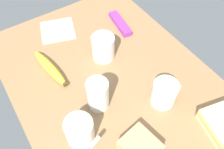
{
  "coord_description": "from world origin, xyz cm",
  "views": [
    {
      "loc": [
        39.48,
        -25.79,
        67.85
      ],
      "look_at": [
        0.0,
        0.0,
        5.0
      ],
      "focal_mm": 37.85,
      "sensor_mm": 36.0,
      "label": 1
    }
  ],
  "objects_px": {
    "banana": "(50,68)",
    "snack_bar": "(120,24)",
    "paper_napkin": "(58,30)",
    "glass_of_milk": "(98,96)",
    "sandwich_main": "(224,124)",
    "sandwich_side": "(140,147)",
    "coffee_mug_spare": "(164,93)",
    "coffee_mug_milky": "(80,131)",
    "coffee_mug_black": "(103,47)"
  },
  "relations": [
    {
      "from": "banana",
      "to": "snack_bar",
      "type": "height_order",
      "value": "banana"
    },
    {
      "from": "banana",
      "to": "paper_napkin",
      "type": "relative_size",
      "value": 1.52
    },
    {
      "from": "banana",
      "to": "glass_of_milk",
      "type": "bearing_deg",
      "value": 19.01
    },
    {
      "from": "sandwich_main",
      "to": "sandwich_side",
      "type": "xyz_separation_m",
      "value": [
        -0.08,
        -0.25,
        0.0
      ]
    },
    {
      "from": "banana",
      "to": "snack_bar",
      "type": "bearing_deg",
      "value": 100.34
    },
    {
      "from": "coffee_mug_spare",
      "to": "banana",
      "type": "xyz_separation_m",
      "value": [
        -0.31,
        -0.25,
        -0.03
      ]
    },
    {
      "from": "sandwich_main",
      "to": "banana",
      "type": "height_order",
      "value": "sandwich_main"
    },
    {
      "from": "coffee_mug_spare",
      "to": "glass_of_milk",
      "type": "height_order",
      "value": "glass_of_milk"
    },
    {
      "from": "banana",
      "to": "sandwich_main",
      "type": "bearing_deg",
      "value": 35.24
    },
    {
      "from": "snack_bar",
      "to": "paper_napkin",
      "type": "xyz_separation_m",
      "value": [
        -0.11,
        -0.23,
        -0.01
      ]
    },
    {
      "from": "coffee_mug_milky",
      "to": "coffee_mug_spare",
      "type": "height_order",
      "value": "coffee_mug_spare"
    },
    {
      "from": "coffee_mug_spare",
      "to": "paper_napkin",
      "type": "height_order",
      "value": "coffee_mug_spare"
    },
    {
      "from": "sandwich_side",
      "to": "snack_bar",
      "type": "distance_m",
      "value": 0.52
    },
    {
      "from": "coffee_mug_spare",
      "to": "snack_bar",
      "type": "xyz_separation_m",
      "value": [
        -0.37,
        0.09,
        -0.04
      ]
    },
    {
      "from": "sandwich_main",
      "to": "paper_napkin",
      "type": "distance_m",
      "value": 0.69
    },
    {
      "from": "sandwich_main",
      "to": "snack_bar",
      "type": "bearing_deg",
      "value": 179.78
    },
    {
      "from": "coffee_mug_black",
      "to": "sandwich_side",
      "type": "relative_size",
      "value": 0.91
    },
    {
      "from": "sandwich_main",
      "to": "glass_of_milk",
      "type": "height_order",
      "value": "glass_of_milk"
    },
    {
      "from": "glass_of_milk",
      "to": "banana",
      "type": "relative_size",
      "value": 0.57
    },
    {
      "from": "sandwich_main",
      "to": "snack_bar",
      "type": "distance_m",
      "value": 0.54
    },
    {
      "from": "coffee_mug_milky",
      "to": "snack_bar",
      "type": "xyz_separation_m",
      "value": [
        -0.34,
        0.37,
        -0.03
      ]
    },
    {
      "from": "coffee_mug_milky",
      "to": "coffee_mug_spare",
      "type": "relative_size",
      "value": 1.05
    },
    {
      "from": "coffee_mug_spare",
      "to": "sandwich_main",
      "type": "bearing_deg",
      "value": 27.38
    },
    {
      "from": "coffee_mug_black",
      "to": "glass_of_milk",
      "type": "xyz_separation_m",
      "value": [
        0.17,
        -0.12,
        0.0
      ]
    },
    {
      "from": "sandwich_main",
      "to": "glass_of_milk",
      "type": "xyz_separation_m",
      "value": [
        -0.27,
        -0.26,
        0.03
      ]
    },
    {
      "from": "sandwich_side",
      "to": "coffee_mug_spare",
      "type": "bearing_deg",
      "value": 119.42
    },
    {
      "from": "coffee_mug_black",
      "to": "coffee_mug_spare",
      "type": "height_order",
      "value": "coffee_mug_black"
    },
    {
      "from": "coffee_mug_black",
      "to": "coffee_mug_milky",
      "type": "bearing_deg",
      "value": -43.57
    },
    {
      "from": "coffee_mug_milky",
      "to": "sandwich_main",
      "type": "relative_size",
      "value": 0.75
    },
    {
      "from": "coffee_mug_black",
      "to": "sandwich_main",
      "type": "relative_size",
      "value": 0.74
    },
    {
      "from": "snack_bar",
      "to": "paper_napkin",
      "type": "relative_size",
      "value": 1.14
    },
    {
      "from": "snack_bar",
      "to": "coffee_mug_spare",
      "type": "bearing_deg",
      "value": -5.45
    },
    {
      "from": "coffee_mug_milky",
      "to": "glass_of_milk",
      "type": "bearing_deg",
      "value": 123.69
    },
    {
      "from": "sandwich_main",
      "to": "snack_bar",
      "type": "xyz_separation_m",
      "value": [
        -0.54,
        0.0,
        -0.01
      ]
    },
    {
      "from": "coffee_mug_milky",
      "to": "sandwich_main",
      "type": "bearing_deg",
      "value": 60.99
    },
    {
      "from": "sandwich_side",
      "to": "snack_bar",
      "type": "xyz_separation_m",
      "value": [
        -0.46,
        0.25,
        -0.01
      ]
    },
    {
      "from": "coffee_mug_spare",
      "to": "banana",
      "type": "bearing_deg",
      "value": -141.01
    },
    {
      "from": "coffee_mug_black",
      "to": "sandwich_main",
      "type": "xyz_separation_m",
      "value": [
        0.43,
        0.14,
        -0.03
      ]
    },
    {
      "from": "coffee_mug_milky",
      "to": "snack_bar",
      "type": "height_order",
      "value": "coffee_mug_milky"
    },
    {
      "from": "glass_of_milk",
      "to": "coffee_mug_milky",
      "type": "bearing_deg",
      "value": -56.31
    },
    {
      "from": "coffee_mug_spare",
      "to": "banana",
      "type": "distance_m",
      "value": 0.4
    },
    {
      "from": "paper_napkin",
      "to": "coffee_mug_spare",
      "type": "bearing_deg",
      "value": 16.17
    },
    {
      "from": "sandwich_side",
      "to": "coffee_mug_milky",
      "type": "bearing_deg",
      "value": -136.05
    },
    {
      "from": "coffee_mug_spare",
      "to": "paper_napkin",
      "type": "bearing_deg",
      "value": -163.83
    },
    {
      "from": "sandwich_side",
      "to": "snack_bar",
      "type": "relative_size",
      "value": 0.76
    },
    {
      "from": "sandwich_main",
      "to": "coffee_mug_black",
      "type": "bearing_deg",
      "value": -161.59
    },
    {
      "from": "coffee_mug_milky",
      "to": "coffee_mug_black",
      "type": "bearing_deg",
      "value": 136.43
    },
    {
      "from": "sandwich_main",
      "to": "snack_bar",
      "type": "height_order",
      "value": "sandwich_main"
    },
    {
      "from": "banana",
      "to": "coffee_mug_milky",
      "type": "bearing_deg",
      "value": -5.6
    },
    {
      "from": "sandwich_side",
      "to": "paper_napkin",
      "type": "xyz_separation_m",
      "value": [
        -0.57,
        0.02,
        -0.02
      ]
    }
  ]
}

